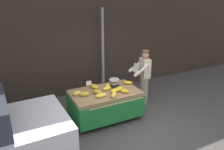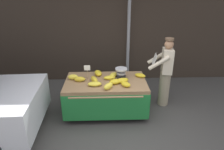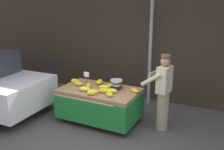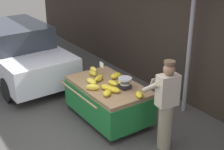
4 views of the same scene
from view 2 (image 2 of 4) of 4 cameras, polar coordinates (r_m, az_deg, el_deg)
name	(u,v)px [view 2 (image 2 of 4)]	position (r m, az deg, el deg)	size (l,w,h in m)	color
ground_plane	(127,139)	(4.24, 4.29, -17.40)	(60.00, 60.00, 0.00)	#423F3D
back_wall	(119,14)	(6.30, 1.84, 16.74)	(16.00, 0.24, 4.09)	#332821
street_pole	(128,37)	(6.00, 4.61, 10.47)	(0.09, 0.09, 2.87)	gray
banana_cart	(106,89)	(4.73, -1.77, -3.92)	(1.86, 1.31, 0.81)	#93704C
weighing_scale	(121,73)	(4.76, 2.56, 0.58)	(0.28, 0.28, 0.24)	black
price_sign	(87,69)	(4.66, -6.97, 1.64)	(0.14, 0.01, 0.34)	#997A51
banana_bunch_0	(94,80)	(4.56, -4.99, -1.27)	(0.11, 0.29, 0.13)	gold
banana_bunch_1	(95,84)	(4.39, -4.87, -2.52)	(0.15, 0.30, 0.10)	yellow
banana_bunch_2	(109,78)	(4.68, -0.71, -0.74)	(0.13, 0.27, 0.09)	yellow
banana_bunch_3	(140,75)	(4.85, 7.89, -0.11)	(0.13, 0.26, 0.09)	gold
banana_bunch_4	(73,77)	(4.76, -10.85, -0.56)	(0.11, 0.24, 0.13)	yellow
banana_bunch_5	(108,86)	(4.25, -1.02, -3.12)	(0.12, 0.28, 0.13)	yellow
banana_bunch_6	(126,84)	(4.36, 3.88, -2.62)	(0.15, 0.23, 0.11)	gold
banana_bunch_7	(80,79)	(4.64, -9.05, -1.15)	(0.13, 0.26, 0.11)	gold
banana_bunch_8	(98,73)	(4.91, -3.90, 0.54)	(0.16, 0.29, 0.12)	gold
banana_bunch_9	(115,82)	(4.47, 0.89, -1.85)	(0.16, 0.27, 0.11)	gold
banana_bunch_10	(114,75)	(4.84, 0.52, 0.10)	(0.15, 0.22, 0.10)	yellow
banana_bunch_11	(122,80)	(4.53, 2.82, -1.55)	(0.16, 0.30, 0.11)	gold
vendor_person	(165,72)	(5.08, 14.68, 0.72)	(0.63, 0.58, 1.71)	gray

